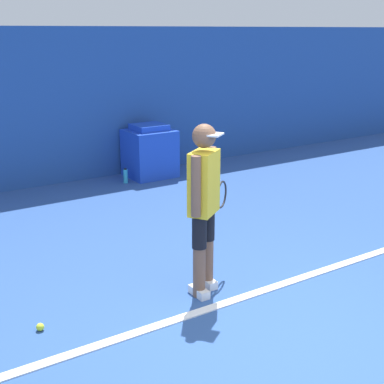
# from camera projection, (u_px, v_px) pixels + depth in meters

# --- Properties ---
(ground_plane) EXTENTS (24.00, 24.00, 0.00)m
(ground_plane) POSITION_uv_depth(u_px,v_px,m) (288.00, 343.00, 4.36)
(ground_plane) COLOR #2D5193
(back_wall) EXTENTS (24.00, 0.10, 2.51)m
(back_wall) POSITION_uv_depth(u_px,v_px,m) (48.00, 108.00, 8.53)
(back_wall) COLOR #234C99
(back_wall) RESTS_ON ground_plane
(court_baseline) EXTENTS (21.60, 0.10, 0.01)m
(court_baseline) POSITION_uv_depth(u_px,v_px,m) (229.00, 302.00, 5.01)
(court_baseline) COLOR white
(court_baseline) RESTS_ON ground_plane
(tennis_player) EXTENTS (0.75, 0.57, 1.65)m
(tennis_player) POSITION_uv_depth(u_px,v_px,m) (204.00, 202.00, 4.98)
(tennis_player) COLOR brown
(tennis_player) RESTS_ON ground_plane
(tennis_ball) EXTENTS (0.07, 0.07, 0.07)m
(tennis_ball) POSITION_uv_depth(u_px,v_px,m) (40.00, 327.00, 4.53)
(tennis_ball) COLOR #D1E533
(tennis_ball) RESTS_ON ground_plane
(covered_chair) EXTENTS (0.77, 0.73, 0.91)m
(covered_chair) POSITION_uv_depth(u_px,v_px,m) (150.00, 152.00, 9.22)
(covered_chair) COLOR blue
(covered_chair) RESTS_ON ground_plane
(water_bottle) EXTENTS (0.07, 0.07, 0.25)m
(water_bottle) POSITION_uv_depth(u_px,v_px,m) (126.00, 176.00, 8.89)
(water_bottle) COLOR #33ADD6
(water_bottle) RESTS_ON ground_plane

